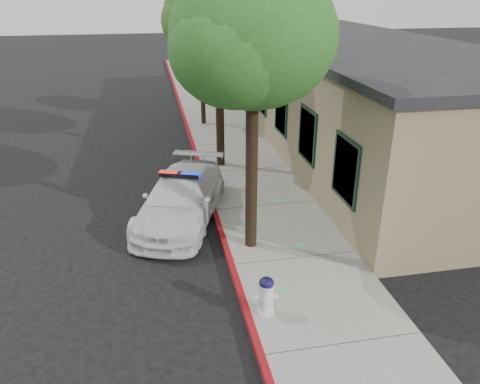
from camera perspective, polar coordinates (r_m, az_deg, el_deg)
name	(u,v)px	position (r m, az deg, el deg)	size (l,w,h in m)	color
ground	(229,270)	(11.20, -1.31, -9.59)	(120.00, 120.00, 0.00)	black
sidewalk	(265,207)	(14.00, 3.05, -1.90)	(3.20, 60.00, 0.15)	gray
red_curb	(214,212)	(13.73, -3.20, -2.43)	(0.14, 60.00, 0.16)	maroon
clapboard_building	(349,91)	(20.37, 13.33, 11.96)	(7.30, 20.89, 4.24)	#9E8868
police_car	(181,198)	(13.23, -7.27, -0.78)	(3.36, 5.05, 1.48)	white
fire_hydrant	(266,295)	(9.45, 3.24, -12.56)	(0.49, 0.42, 0.85)	silver
street_tree_near	(254,44)	(10.32, 1.68, 17.74)	(3.72, 3.60, 6.59)	black
street_tree_mid	(219,18)	(16.12, -2.64, 20.58)	(3.80, 3.52, 6.72)	black
street_tree_far	(202,46)	(21.77, -4.73, 17.53)	(2.70, 2.51, 4.76)	black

